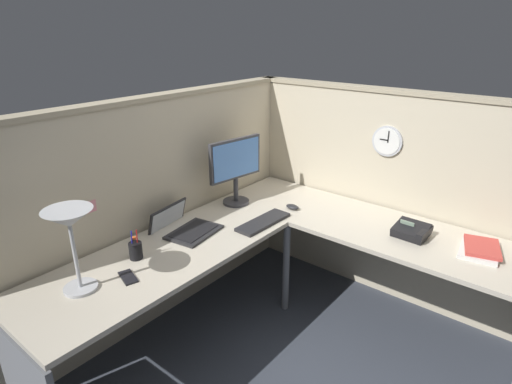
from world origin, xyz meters
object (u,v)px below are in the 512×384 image
at_px(cell_phone, 128,277).
at_px(keyboard, 263,222).
at_px(wall_clock, 388,141).
at_px(desk_lamp_dome, 70,225).
at_px(pen_cup, 136,250).
at_px(office_phone, 412,231).
at_px(monitor, 236,166).
at_px(laptop, 182,227).
at_px(book_stack, 480,249).
at_px(computer_mouse, 293,207).

bearing_deg(cell_phone, keyboard, 8.45).
distance_m(cell_phone, wall_clock, 1.95).
distance_m(keyboard, cell_phone, 0.99).
xyz_separation_m(desk_lamp_dome, pen_cup, (0.37, 0.03, -0.31)).
relative_size(office_phone, wall_clock, 0.96).
distance_m(monitor, pen_cup, 1.01).
bearing_deg(pen_cup, monitor, 5.21).
height_order(laptop, book_stack, laptop).
bearing_deg(keyboard, computer_mouse, -1.63).
distance_m(monitor, laptop, 0.62).
height_order(monitor, pen_cup, monitor).
bearing_deg(monitor, laptop, -177.66).
relative_size(computer_mouse, desk_lamp_dome, 0.23).
distance_m(office_phone, wall_clock, 0.68).
xyz_separation_m(monitor, laptop, (-0.56, -0.02, -0.27)).
xyz_separation_m(monitor, pen_cup, (-0.98, -0.09, -0.24)).
distance_m(computer_mouse, book_stack, 1.24).
bearing_deg(office_phone, monitor, 103.51).
relative_size(computer_mouse, pen_cup, 0.58).
distance_m(book_stack, wall_clock, 0.94).
xyz_separation_m(pen_cup, wall_clock, (1.63, -0.78, 0.44)).
xyz_separation_m(keyboard, computer_mouse, (0.33, -0.02, 0.01)).
height_order(monitor, keyboard, monitor).
bearing_deg(office_phone, keyboard, 117.60).
bearing_deg(laptop, computer_mouse, -26.90).
bearing_deg(keyboard, monitor, 69.82).
bearing_deg(pen_cup, desk_lamp_dome, -174.86).
bearing_deg(keyboard, desk_lamp_dome, 169.43).
xyz_separation_m(computer_mouse, pen_cup, (-1.15, 0.31, 0.04)).
height_order(laptop, wall_clock, wall_clock).
distance_m(office_phone, book_stack, 0.39).
height_order(keyboard, pen_cup, pen_cup).
xyz_separation_m(cell_phone, wall_clock, (1.78, -0.64, 0.49)).
bearing_deg(cell_phone, wall_clock, -2.44).
xyz_separation_m(desk_lamp_dome, book_stack, (1.69, -1.50, -0.34)).
bearing_deg(monitor, wall_clock, -53.07).
xyz_separation_m(pen_cup, book_stack, (1.33, -1.53, -0.03)).
xyz_separation_m(computer_mouse, cell_phone, (-1.30, 0.17, -0.01)).
bearing_deg(desk_lamp_dome, monitor, 5.19).
height_order(pen_cup, wall_clock, wall_clock).
relative_size(keyboard, wall_clock, 1.95).
relative_size(laptop, book_stack, 1.34).
height_order(monitor, book_stack, monitor).
bearing_deg(monitor, desk_lamp_dome, -174.81).
xyz_separation_m(keyboard, office_phone, (0.45, -0.85, 0.03)).
distance_m(pen_cup, wall_clock, 1.85).
height_order(pen_cup, office_phone, pen_cup).
bearing_deg(book_stack, wall_clock, 68.36).
xyz_separation_m(computer_mouse, wall_clock, (0.48, -0.47, 0.48)).
bearing_deg(computer_mouse, cell_phone, 172.51).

